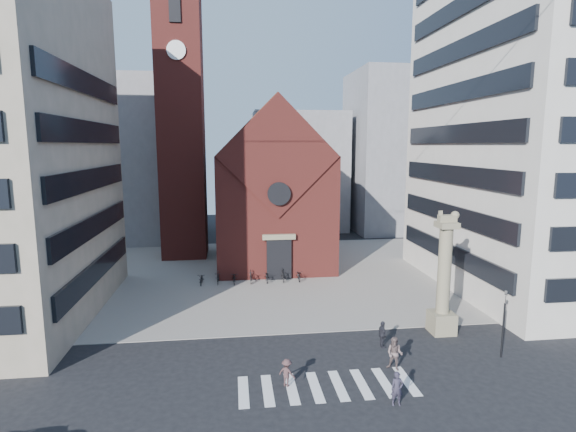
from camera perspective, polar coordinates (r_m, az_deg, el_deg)
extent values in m
plane|color=black|center=(28.81, 2.54, -17.91)|extent=(120.00, 120.00, 0.00)
cube|color=gray|center=(46.40, -1.42, -7.31)|extent=(46.00, 30.00, 0.05)
cube|color=maroon|center=(51.00, -2.12, 1.04)|extent=(12.00, 16.00, 12.00)
cube|color=brown|center=(50.93, -2.20, 7.81)|extent=(12.00, 15.40, 12.00)
cube|color=maroon|center=(42.62, -1.22, 7.59)|extent=(11.76, 0.50, 11.76)
cylinder|color=black|center=(42.40, -1.14, 2.84)|extent=(2.20, 0.30, 2.20)
cube|color=black|center=(43.81, -1.15, -5.61)|extent=(2.40, 0.30, 4.00)
cube|color=gray|center=(43.24, -1.15, -2.67)|extent=(3.20, 0.40, 0.50)
cube|color=maroon|center=(53.66, -13.36, 10.84)|extent=(5.00, 5.00, 30.00)
cylinder|color=white|center=(52.00, -14.02, 19.77)|extent=(2.00, 0.20, 2.00)
cube|color=black|center=(52.92, -14.20, 24.02)|extent=(1.20, 0.20, 2.40)
cube|color=beige|center=(46.99, 30.73, 11.37)|extent=(18.00, 22.00, 32.00)
cube|color=gray|center=(67.20, -20.70, 6.67)|extent=(16.00, 14.00, 22.00)
cube|color=gray|center=(71.20, 1.29, 5.72)|extent=(14.00, 12.00, 18.00)
cube|color=gray|center=(72.32, 14.42, 7.87)|extent=(16.00, 14.00, 24.00)
cube|color=gray|center=(34.06, 18.90, -12.66)|extent=(1.60, 1.60, 1.50)
cylinder|color=gray|center=(32.89, 19.23, -6.56)|extent=(0.90, 0.90, 6.00)
cube|color=gray|center=(32.21, 19.53, -1.06)|extent=(1.30, 1.30, 0.40)
cube|color=gray|center=(32.15, 19.56, -0.36)|extent=(1.20, 0.50, 0.55)
sphere|color=gray|center=(32.36, 20.46, 0.10)|extent=(0.56, 0.56, 0.56)
cube|color=gray|center=(31.87, 18.80, 0.33)|extent=(0.25, 0.15, 0.35)
cylinder|color=black|center=(31.42, 25.63, -12.97)|extent=(0.12, 0.12, 3.50)
imported|color=black|center=(30.72, 25.91, -9.24)|extent=(0.13, 0.16, 0.80)
imported|color=#2C2838|center=(24.86, 13.69, -20.54)|extent=(0.66, 0.46, 1.76)
imported|color=#665351|center=(28.11, 13.40, -16.64)|extent=(1.22, 1.18, 1.98)
imported|color=#222229|center=(30.73, 11.90, -14.50)|extent=(0.52, 1.07, 1.77)
imported|color=#442D2E|center=(25.89, -0.14, -19.27)|extent=(1.14, 1.06, 1.54)
imported|color=black|center=(43.54, -10.92, -7.83)|extent=(0.71, 1.96, 1.02)
imported|color=black|center=(43.44, -8.87, -7.74)|extent=(0.57, 1.90, 1.13)
imported|color=black|center=(43.43, -6.81, -7.77)|extent=(0.71, 1.96, 1.02)
imported|color=black|center=(43.44, -4.76, -7.66)|extent=(0.57, 1.90, 1.13)
imported|color=black|center=(43.54, -2.71, -7.68)|extent=(0.71, 1.96, 1.02)
imported|color=black|center=(43.67, -0.67, -7.54)|extent=(0.57, 1.90, 1.13)
imported|color=black|center=(43.87, 1.35, -7.54)|extent=(0.71, 1.96, 1.02)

